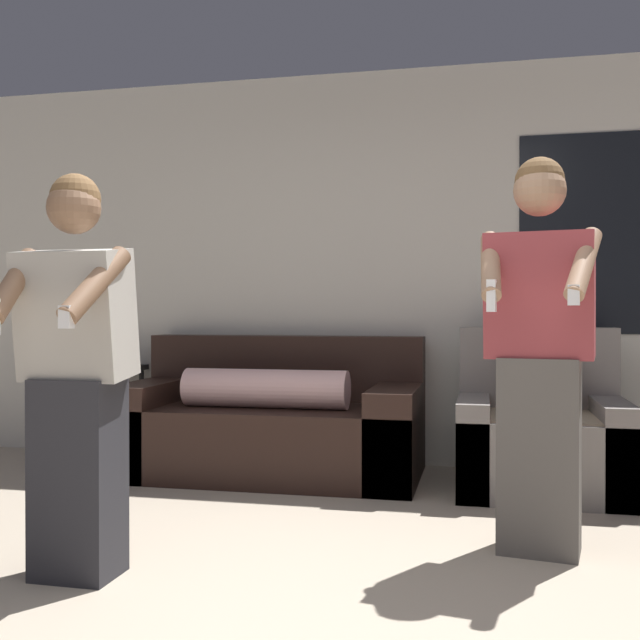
# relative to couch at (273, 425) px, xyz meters

# --- Properties ---
(wall_back) EXTENTS (6.98, 0.07, 2.70)m
(wall_back) POSITION_rel_couch_xyz_m (0.78, 0.51, 1.04)
(wall_back) COLOR beige
(wall_back) RESTS_ON ground_plane
(couch) EXTENTS (1.89, 0.95, 0.88)m
(couch) POSITION_rel_couch_xyz_m (0.00, 0.00, 0.00)
(couch) COLOR black
(couch) RESTS_ON ground_plane
(armchair) EXTENTS (0.94, 0.84, 0.95)m
(armchair) POSITION_rel_couch_xyz_m (1.65, -0.09, 0.01)
(armchair) COLOR slate
(armchair) RESTS_ON ground_plane
(side_table) EXTENTS (0.44, 0.41, 0.81)m
(side_table) POSITION_rel_couch_xyz_m (-1.29, 0.25, 0.23)
(side_table) COLOR black
(side_table) RESTS_ON ground_plane
(person_left) EXTENTS (0.48, 0.47, 1.58)m
(person_left) POSITION_rel_couch_xyz_m (-0.23, -1.98, 0.48)
(person_left) COLOR #28282D
(person_left) RESTS_ON ground_plane
(person_right) EXTENTS (0.51, 0.52, 1.71)m
(person_right) POSITION_rel_couch_xyz_m (1.56, -1.28, 0.55)
(person_right) COLOR #56514C
(person_right) RESTS_ON ground_plane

